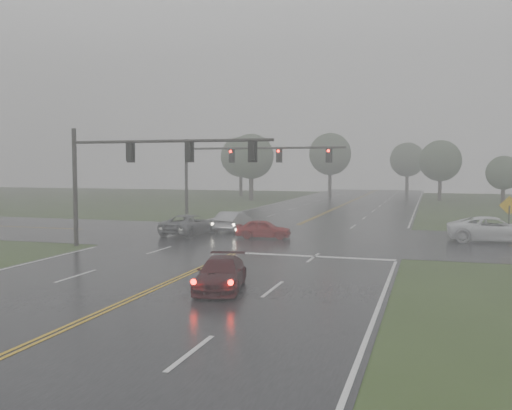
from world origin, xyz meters
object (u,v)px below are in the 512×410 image
(car_grey, at_px, (190,235))
(signal_gantry_near, at_px, (132,164))
(sedan_red, at_px, (263,238))
(sedan_silver, at_px, (233,231))
(pickup_white, at_px, (494,242))
(sedan_maroon, at_px, (221,290))
(signal_gantry_far, at_px, (234,163))

(car_grey, height_order, signal_gantry_near, signal_gantry_near)
(sedan_red, bearing_deg, sedan_silver, 38.05)
(sedan_red, height_order, pickup_white, pickup_white)
(sedan_maroon, height_order, sedan_silver, sedan_silver)
(sedan_maroon, distance_m, signal_gantry_far, 27.06)
(sedan_silver, bearing_deg, sedan_maroon, 108.23)
(sedan_red, bearing_deg, signal_gantry_far, 22.14)
(signal_gantry_far, bearing_deg, car_grey, -89.92)
(sedan_maroon, relative_size, signal_gantry_near, 0.34)
(sedan_red, bearing_deg, sedan_maroon, -177.10)
(car_grey, xyz_separation_m, signal_gantry_far, (-0.01, 9.37, 5.09))
(car_grey, height_order, pickup_white, pickup_white)
(signal_gantry_near, bearing_deg, signal_gantry_far, 87.98)
(sedan_maroon, height_order, signal_gantry_near, signal_gantry_near)
(signal_gantry_near, bearing_deg, car_grey, 85.16)
(sedan_maroon, xyz_separation_m, signal_gantry_far, (-8.32, 25.24, 5.09))
(sedan_maroon, height_order, signal_gantry_far, signal_gantry_far)
(sedan_maroon, height_order, pickup_white, pickup_white)
(sedan_red, relative_size, sedan_silver, 0.83)
(sedan_maroon, xyz_separation_m, sedan_silver, (-6.16, 18.87, 0.00))
(sedan_red, distance_m, signal_gantry_far, 12.17)
(sedan_red, xyz_separation_m, pickup_white, (14.60, 2.58, 0.00))
(signal_gantry_near, bearing_deg, sedan_silver, 74.65)
(car_grey, distance_m, signal_gantry_near, 8.59)
(pickup_white, distance_m, signal_gantry_far, 21.86)
(sedan_red, relative_size, car_grey, 0.72)
(sedan_maroon, distance_m, car_grey, 17.91)
(signal_gantry_near, height_order, signal_gantry_far, signal_gantry_far)
(sedan_maroon, relative_size, pickup_white, 0.74)
(sedan_red, height_order, car_grey, car_grey)
(sedan_red, bearing_deg, signal_gantry_near, 130.64)
(car_grey, relative_size, pickup_white, 0.90)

